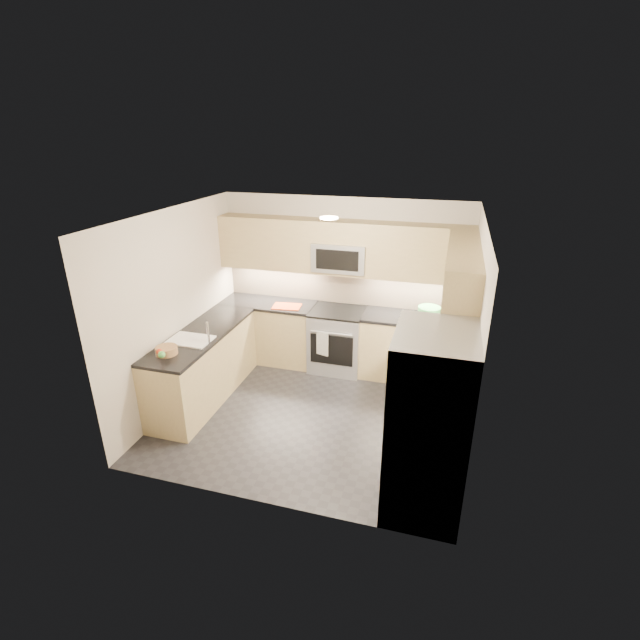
{
  "coord_description": "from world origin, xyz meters",
  "views": [
    {
      "loc": [
        1.48,
        -4.8,
        3.37
      ],
      "look_at": [
        0.0,
        0.35,
        1.15
      ],
      "focal_mm": 26.0,
      "sensor_mm": 36.0,
      "label": 1
    }
  ],
  "objects_px": {
    "gas_range": "(337,340)",
    "fruit_basket": "(167,350)",
    "microwave": "(341,257)",
    "utensil_bowl": "(429,313)",
    "cutting_board": "(287,306)",
    "refrigerator": "(428,423)"
  },
  "relations": [
    {
      "from": "microwave",
      "to": "cutting_board",
      "type": "bearing_deg",
      "value": -164.4
    },
    {
      "from": "microwave",
      "to": "fruit_basket",
      "type": "relative_size",
      "value": 3.04
    },
    {
      "from": "utensil_bowl",
      "to": "fruit_basket",
      "type": "bearing_deg",
      "value": -145.89
    },
    {
      "from": "fruit_basket",
      "to": "microwave",
      "type": "bearing_deg",
      "value": 52.54
    },
    {
      "from": "microwave",
      "to": "cutting_board",
      "type": "distance_m",
      "value": 1.08
    },
    {
      "from": "gas_range",
      "to": "cutting_board",
      "type": "bearing_deg",
      "value": -173.58
    },
    {
      "from": "microwave",
      "to": "utensil_bowl",
      "type": "xyz_separation_m",
      "value": [
        1.29,
        -0.11,
        -0.67
      ]
    },
    {
      "from": "gas_range",
      "to": "fruit_basket",
      "type": "bearing_deg",
      "value": -129.21
    },
    {
      "from": "microwave",
      "to": "fruit_basket",
      "type": "height_order",
      "value": "microwave"
    },
    {
      "from": "gas_range",
      "to": "utensil_bowl",
      "type": "height_order",
      "value": "utensil_bowl"
    },
    {
      "from": "gas_range",
      "to": "microwave",
      "type": "xyz_separation_m",
      "value": [
        0.0,
        0.12,
        1.24
      ]
    },
    {
      "from": "microwave",
      "to": "utensil_bowl",
      "type": "bearing_deg",
      "value": -4.98
    },
    {
      "from": "microwave",
      "to": "utensil_bowl",
      "type": "height_order",
      "value": "microwave"
    },
    {
      "from": "microwave",
      "to": "refrigerator",
      "type": "distance_m",
      "value": 3.04
    },
    {
      "from": "gas_range",
      "to": "fruit_basket",
      "type": "xyz_separation_m",
      "value": [
        -1.57,
        -1.92,
        0.53
      ]
    },
    {
      "from": "refrigerator",
      "to": "utensil_bowl",
      "type": "xyz_separation_m",
      "value": [
        -0.16,
        2.44,
        0.13
      ]
    },
    {
      "from": "gas_range",
      "to": "utensil_bowl",
      "type": "xyz_separation_m",
      "value": [
        1.29,
        0.01,
        0.57
      ]
    },
    {
      "from": "refrigerator",
      "to": "fruit_basket",
      "type": "xyz_separation_m",
      "value": [
        -3.02,
        0.5,
        0.09
      ]
    },
    {
      "from": "gas_range",
      "to": "cutting_board",
      "type": "xyz_separation_m",
      "value": [
        -0.75,
        -0.08,
        0.49
      ]
    },
    {
      "from": "gas_range",
      "to": "utensil_bowl",
      "type": "distance_m",
      "value": 1.41
    },
    {
      "from": "utensil_bowl",
      "to": "fruit_basket",
      "type": "relative_size",
      "value": 1.23
    },
    {
      "from": "utensil_bowl",
      "to": "microwave",
      "type": "bearing_deg",
      "value": 175.02
    }
  ]
}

